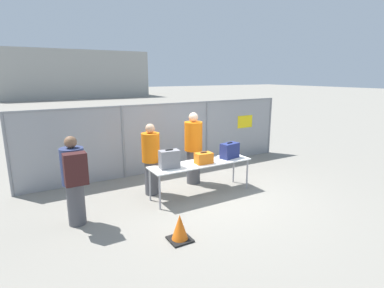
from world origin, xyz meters
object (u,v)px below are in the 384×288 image
suitcase_orange (204,158)px  security_worker_far (151,158)px  security_worker_near (193,147)px  utility_trailer (169,137)px  traffic_cone (180,229)px  suitcase_navy (230,151)px  traveler_hooded (74,178)px  inspection_table (201,165)px  suitcase_grey (169,159)px

suitcase_orange → security_worker_far: security_worker_far is taller
suitcase_orange → security_worker_far: bearing=145.4°
suitcase_orange → security_worker_near: bearing=75.2°
utility_trailer → traffic_cone: 6.46m
suitcase_navy → traveler_hooded: 3.48m
inspection_table → traffic_cone: size_ratio=5.23×
traveler_hooded → utility_trailer: 6.06m
suitcase_orange → suitcase_navy: suitcase_navy is taller
security_worker_far → traffic_cone: 2.21m
inspection_table → security_worker_near: size_ratio=1.34×
inspection_table → security_worker_far: (-0.95, 0.59, 0.14)m
suitcase_grey → traffic_cone: suitcase_grey is taller
security_worker_far → traveler_hooded: bearing=31.5°
inspection_table → security_worker_far: security_worker_far is taller
security_worker_near → security_worker_far: size_ratio=1.10×
inspection_table → security_worker_far: 1.13m
suitcase_navy → traffic_cone: bearing=-145.1°
utility_trailer → security_worker_far: bearing=-121.2°
suitcase_orange → traffic_cone: 2.07m
inspection_table → traveler_hooded: (-2.69, -0.10, 0.20)m
suitcase_orange → utility_trailer: (1.33, 4.47, -0.44)m
suitcase_grey → suitcase_orange: (0.80, -0.08, -0.07)m
traffic_cone → inspection_table: bearing=48.1°
suitcase_navy → suitcase_grey: bearing=179.7°
security_worker_far → utility_trailer: bearing=-111.6°
inspection_table → suitcase_navy: size_ratio=4.93×
security_worker_far → traffic_cone: bearing=89.3°
inspection_table → traffic_cone: 2.06m
traveler_hooded → suitcase_navy: bearing=5.4°
suitcase_grey → utility_trailer: size_ratio=0.11×
suitcase_orange → security_worker_far: 1.18m
inspection_table → traffic_cone: inspection_table is taller
suitcase_grey → suitcase_navy: (1.57, -0.01, -0.01)m
security_worker_far → suitcase_grey: bearing=115.7°
inspection_table → suitcase_navy: bearing=-0.5°
suitcase_orange → traffic_cone: (-1.35, -1.41, -0.67)m
suitcase_grey → traveler_hooded: (-1.91, -0.10, -0.04)m
traveler_hooded → traffic_cone: traveler_hooded is taller
inspection_table → suitcase_orange: bearing=-74.9°
suitcase_grey → suitcase_navy: 1.57m
suitcase_navy → traveler_hooded: (-3.48, -0.09, -0.03)m
traveler_hooded → security_worker_far: 1.87m
inspection_table → suitcase_grey: bearing=179.9°
suitcase_grey → suitcase_orange: size_ratio=1.13×
security_worker_near → security_worker_far: security_worker_near is taller
suitcase_grey → utility_trailer: (2.13, 4.39, -0.51)m
suitcase_grey → inspection_table: bearing=-0.1°
security_worker_near → traveler_hooded: bearing=28.0°
suitcase_orange → utility_trailer: bearing=73.5°
inspection_table → traveler_hooded: traveler_hooded is taller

